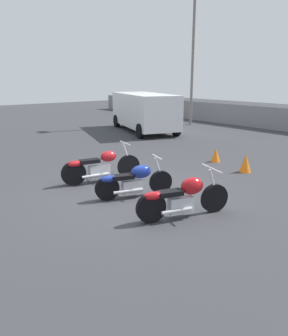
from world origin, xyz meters
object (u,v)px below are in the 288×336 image
object	(u,v)px
light_pole_left	(193,38)
motorcycle_slot_2	(183,197)
motorcycle_slot_1	(133,181)
parked_van	(144,110)
traffic_cone_far	(245,163)
traffic_cone_near	(216,155)
motorcycle_slot_0	(100,167)

from	to	relation	value
light_pole_left	motorcycle_slot_2	size ratio (longest dim) A/B	4.26
motorcycle_slot_1	parked_van	size ratio (longest dim) A/B	0.34
parked_van	traffic_cone_far	distance (m)	8.51
traffic_cone_near	light_pole_left	bearing A→B (deg)	138.73
parked_van	traffic_cone_near	bearing A→B (deg)	-90.59
traffic_cone_near	traffic_cone_far	world-z (taller)	traffic_cone_far
motorcycle_slot_2	parked_van	xyz separation A→B (m)	(-9.25, 6.43, 0.67)
motorcycle_slot_0	traffic_cone_near	world-z (taller)	motorcycle_slot_0
traffic_cone_near	motorcycle_slot_0	bearing A→B (deg)	-97.29
motorcycle_slot_1	traffic_cone_far	xyz separation A→B (m)	(0.40, 3.93, -0.13)
motorcycle_slot_0	traffic_cone_far	world-z (taller)	motorcycle_slot_0
light_pole_left	motorcycle_slot_0	size ratio (longest dim) A/B	3.83
motorcycle_slot_0	parked_van	xyz separation A→B (m)	(-6.15, 6.47, 0.68)
motorcycle_slot_2	traffic_cone_far	distance (m)	4.04
parked_van	traffic_cone_near	distance (m)	7.12
motorcycle_slot_0	traffic_cone_near	xyz separation A→B (m)	(0.54, 4.21, -0.20)
traffic_cone_far	motorcycle_slot_1	bearing A→B (deg)	-95.85
parked_van	motorcycle_slot_2	bearing A→B (deg)	-106.73
motorcycle_slot_2	traffic_cone_far	size ratio (longest dim) A/B	3.67
motorcycle_slot_1	motorcycle_slot_0	bearing A→B (deg)	-163.02
motorcycle_slot_2	traffic_cone_far	xyz separation A→B (m)	(-1.18, 3.86, -0.16)
motorcycle_slot_1	traffic_cone_near	distance (m)	4.35
light_pole_left	motorcycle_slot_1	bearing A→B (deg)	-52.55
motorcycle_slot_1	motorcycle_slot_2	xyz separation A→B (m)	(1.58, 0.07, 0.03)
motorcycle_slot_2	traffic_cone_near	xyz separation A→B (m)	(-2.56, 4.17, -0.20)
motorcycle_slot_1	light_pole_left	bearing A→B (deg)	145.20
motorcycle_slot_0	motorcycle_slot_2	xyz separation A→B (m)	(3.10, 0.05, 0.01)
light_pole_left	traffic_cone_near	size ratio (longest dim) A/B	18.65
parked_van	traffic_cone_near	xyz separation A→B (m)	(6.69, -2.26, -0.87)
motorcycle_slot_2	parked_van	size ratio (longest dim) A/B	0.36
light_pole_left	motorcycle_slot_1	world-z (taller)	light_pole_left
motorcycle_slot_2	motorcycle_slot_1	bearing A→B (deg)	-160.49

